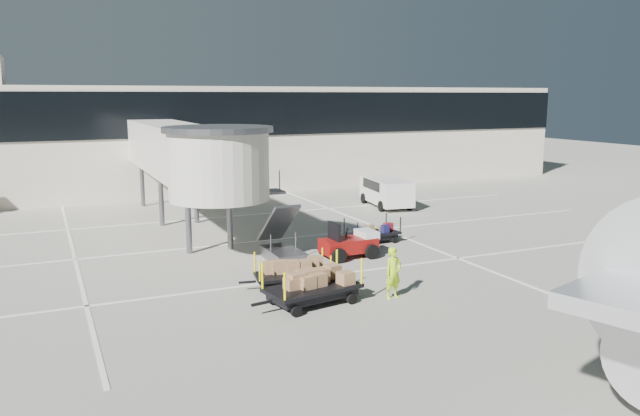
# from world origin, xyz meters

# --- Properties ---
(ground) EXTENTS (140.00, 140.00, 0.00)m
(ground) POSITION_xyz_m (0.00, 0.00, 0.00)
(ground) COLOR #B5B2A2
(ground) RESTS_ON ground
(lane_markings) EXTENTS (40.00, 30.00, 0.02)m
(lane_markings) POSITION_xyz_m (-0.67, 9.33, 0.01)
(lane_markings) COLOR white
(lane_markings) RESTS_ON ground
(terminal) EXTENTS (64.00, 12.11, 15.20)m
(terminal) POSITION_xyz_m (-0.35, 29.94, 4.11)
(terminal) COLOR beige
(terminal) RESTS_ON ground
(jet_bridge) EXTENTS (5.70, 20.40, 6.03)m
(jet_bridge) POSITION_xyz_m (-3.97, 12.26, 4.28)
(jet_bridge) COLOR beige
(jet_bridge) RESTS_ON ground
(baggage_tug) EXTENTS (2.62, 1.70, 1.70)m
(baggage_tug) POSITION_xyz_m (1.57, 4.22, 0.62)
(baggage_tug) COLOR maroon
(baggage_tug) RESTS_ON ground
(suitcase_cart) EXTENTS (3.39, 1.62, 1.31)m
(suitcase_cart) POSITION_xyz_m (3.89, 6.30, 0.45)
(suitcase_cart) COLOR black
(suitcase_cart) RESTS_ON ground
(box_cart_near) EXTENTS (4.23, 2.25, 1.62)m
(box_cart_near) POSITION_xyz_m (-2.72, -1.13, 0.65)
(box_cart_near) COLOR black
(box_cart_near) RESTS_ON ground
(box_cart_far) EXTENTS (3.57, 1.89, 1.37)m
(box_cart_far) POSITION_xyz_m (-2.54, 0.93, 0.53)
(box_cart_far) COLOR black
(box_cart_far) RESTS_ON ground
(ground_worker) EXTENTS (0.76, 0.56, 1.92)m
(ground_worker) POSITION_xyz_m (0.35, -1.66, 0.96)
(ground_worker) COLOR #A8D916
(ground_worker) RESTS_ON ground
(minivan) EXTENTS (2.74, 5.18, 1.88)m
(minivan) POSITION_xyz_m (9.83, 15.22, 1.12)
(minivan) COLOR silver
(minivan) RESTS_ON ground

